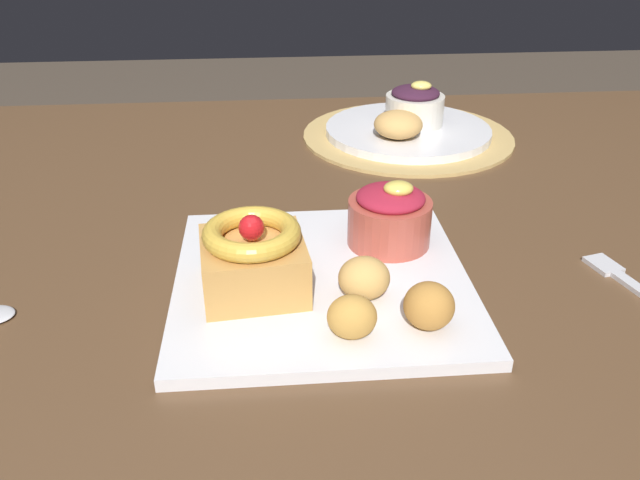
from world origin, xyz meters
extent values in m
cube|color=brown|center=(0.00, 0.00, 0.71)|extent=(1.54, 1.07, 0.04)
cylinder|color=brown|center=(0.68, 0.44, 0.34)|extent=(0.07, 0.07, 0.69)
cylinder|color=tan|center=(0.21, 0.32, 0.73)|extent=(0.32, 0.32, 0.00)
cube|color=white|center=(0.04, -0.09, 0.74)|extent=(0.28, 0.28, 0.01)
cube|color=#C68E47|center=(-0.03, -0.11, 0.77)|extent=(0.10, 0.10, 0.05)
torus|color=gold|center=(-0.03, -0.11, 0.80)|extent=(0.10, 0.10, 0.02)
sphere|color=red|center=(-0.03, -0.11, 0.81)|extent=(0.02, 0.02, 0.02)
cylinder|color=#B24C3D|center=(0.11, -0.03, 0.77)|extent=(0.09, 0.09, 0.05)
ellipsoid|color=#A31E33|center=(0.11, -0.03, 0.79)|extent=(0.07, 0.07, 0.02)
ellipsoid|color=#E5CC56|center=(0.12, -0.04, 0.81)|extent=(0.03, 0.03, 0.01)
ellipsoid|color=#BC7F38|center=(0.12, -0.18, 0.76)|extent=(0.04, 0.04, 0.04)
ellipsoid|color=gold|center=(0.06, -0.19, 0.76)|extent=(0.04, 0.04, 0.04)
ellipsoid|color=tan|center=(0.07, -0.13, 0.76)|extent=(0.05, 0.04, 0.04)
cylinder|color=white|center=(0.21, 0.32, 0.74)|extent=(0.25, 0.25, 0.01)
cylinder|color=silver|center=(0.22, 0.33, 0.77)|extent=(0.09, 0.09, 0.05)
ellipsoid|color=#38192D|center=(0.22, 0.33, 0.80)|extent=(0.07, 0.07, 0.02)
ellipsoid|color=#EAD666|center=(0.23, 0.32, 0.81)|extent=(0.03, 0.03, 0.01)
ellipsoid|color=tan|center=(0.18, 0.27, 0.77)|extent=(0.07, 0.07, 0.04)
cube|color=silver|center=(0.33, -0.08, 0.73)|extent=(0.03, 0.04, 0.00)
camera|label=1|loc=(-0.01, -0.63, 1.08)|focal=36.48mm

